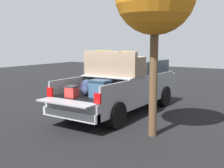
% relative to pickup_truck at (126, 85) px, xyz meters
% --- Properties ---
extents(ground_plane, '(40.00, 40.00, 0.00)m').
position_rel_pickup_truck_xyz_m(ground_plane, '(-0.35, 0.00, -0.95)').
color(ground_plane, black).
extents(pickup_truck, '(6.05, 2.06, 2.23)m').
position_rel_pickup_truck_xyz_m(pickup_truck, '(0.00, 0.00, 0.00)').
color(pickup_truck, gray).
rests_on(pickup_truck, ground_plane).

